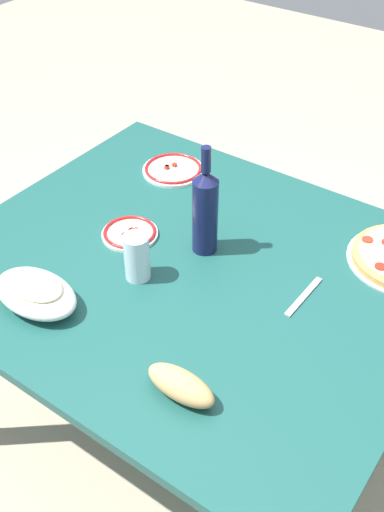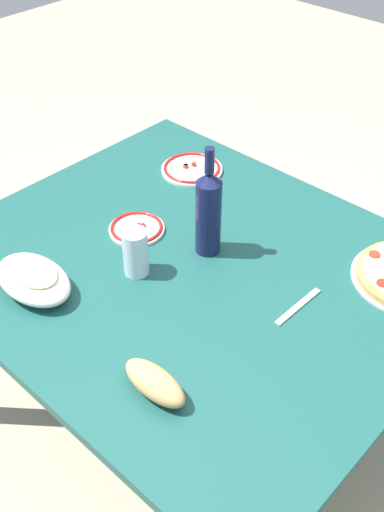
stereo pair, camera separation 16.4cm
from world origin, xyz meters
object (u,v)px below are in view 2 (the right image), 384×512
Objects in this scene: dining_table at (192,293)px; bread_loaf at (155,383)px; water_glass at (136,252)px; side_plate_far at (136,229)px; baked_pasta_dish at (33,278)px; side_plate_near at (192,169)px; wine_bottle at (208,211)px.

dining_table is 0.45m from bread_loaf.
water_glass is 0.19m from side_plate_far.
bread_loaf is at bearing 177.84° from baked_pasta_dish.
bread_loaf is (-0.23, 0.37, 0.14)m from dining_table.
baked_pasta_dish reaches higher than bread_loaf.
water_glass is at bearing 53.99° from dining_table.
side_plate_near is at bearing -63.23° from water_glass.
wine_bottle reaches higher than baked_pasta_dish.
wine_bottle is 0.43m from side_plate_near.
side_plate_near is (0.09, -0.69, -0.03)m from baked_pasta_dish.
wine_bottle is 0.22m from water_glass.
water_glass is at bearing 116.77° from side_plate_near.
dining_table is 7.99× the size of side_plate_far.
bread_loaf is (-0.45, 0.36, 0.02)m from side_plate_far.
baked_pasta_dish is 0.35m from side_plate_far.
wine_bottle is at bearing 139.25° from side_plate_near.
side_plate_far is at bearing -91.62° from baked_pasta_dish.
wine_bottle is 0.51m from bread_loaf.
wine_bottle reaches higher than side_plate_far.
dining_table is 0.25m from side_plate_far.
baked_pasta_dish is 0.46m from bread_loaf.
side_plate_far is at bearing 20.66° from wine_bottle.
water_glass is 0.79× the size of bread_loaf.
bread_loaf is (-0.56, 0.71, 0.02)m from side_plate_near.
dining_table is 5.36× the size of baked_pasta_dish.
wine_bottle is at bearing -159.34° from side_plate_far.
baked_pasta_dish is 0.70m from side_plate_near.
water_glass is (0.09, 0.12, 0.17)m from dining_table.
wine_bottle is 2.00× the size of side_plate_far.
side_plate_far is at bearing -42.52° from water_glass.
dining_table is 9.73× the size of water_glass.
water_glass is at bearing -121.74° from baked_pasta_dish.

